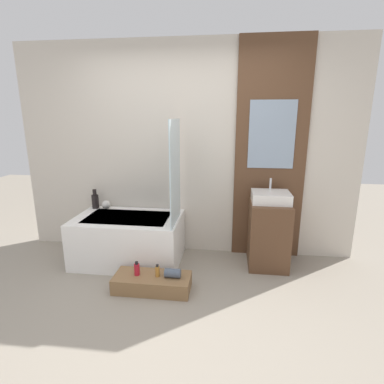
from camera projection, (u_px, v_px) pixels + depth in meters
ground_plane at (158, 327)px, 2.52m from camera, size 12.00×12.00×0.00m
wall_tiled_back at (185, 151)px, 3.71m from camera, size 4.20×0.06×2.60m
wall_wood_accent at (270, 152)px, 3.53m from camera, size 0.83×0.04×2.60m
bathtub at (129, 239)px, 3.62m from camera, size 1.25×0.78×0.56m
glass_shower_screen at (175, 172)px, 3.26m from camera, size 0.01×0.58×1.14m
wooden_step_bench at (152, 283)px, 3.05m from camera, size 0.78×0.33×0.16m
vanity_cabinet at (268, 234)px, 3.50m from camera, size 0.45×0.52×0.77m
sink at (271, 197)px, 3.39m from camera, size 0.42×0.35×0.26m
vase_tall_dark at (95, 201)px, 3.87m from camera, size 0.09×0.09×0.25m
vase_round_light at (106, 205)px, 3.86m from camera, size 0.11×0.11×0.11m
bottle_soap_primary at (137, 269)px, 3.03m from camera, size 0.06×0.06×0.14m
bottle_soap_secondary at (157, 271)px, 3.00m from camera, size 0.05×0.05×0.13m
towel_roll at (173, 273)px, 2.99m from camera, size 0.16×0.09×0.09m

